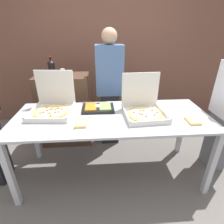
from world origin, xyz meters
TOP-DOWN VIEW (x-y plane):
  - ground_plane at (0.00, 0.00)m, footprint 16.00×16.00m
  - brick_wall_behind at (0.00, 1.70)m, footprint 10.00×0.06m
  - buffet_table at (0.00, 0.00)m, footprint 2.25×0.88m
  - pizza_box_far_right at (-0.70, 0.16)m, footprint 0.50×0.52m
  - pizza_box_near_right at (0.37, 0.02)m, footprint 0.48×0.49m
  - paper_plate_front_left at (0.85, -0.21)m, footprint 0.26×0.26m
  - paper_plate_front_right at (-0.34, -0.18)m, footprint 0.22×0.22m
  - veggie_tray at (-0.16, 0.19)m, footprint 0.39×0.28m
  - sideboard_podium at (-0.70, 0.84)m, footprint 0.79×0.46m
  - soda_bottle at (-0.83, 0.85)m, footprint 0.10×0.10m
  - soda_can_silver at (-0.64, 0.71)m, footprint 0.07×0.07m
  - person_guest_cap at (0.02, 0.76)m, footprint 0.40×0.22m

SIDE VIEW (x-z plane):
  - ground_plane at x=0.00m, z-range 0.00..0.00m
  - sideboard_podium at x=-0.70m, z-range 0.00..1.14m
  - buffet_table at x=0.00m, z-range 0.34..1.20m
  - paper_plate_front_left at x=0.85m, z-range 0.86..0.89m
  - paper_plate_front_right at x=-0.34m, z-range 0.86..0.89m
  - veggie_tray at x=-0.16m, z-range 0.86..0.91m
  - person_guest_cap at x=0.02m, z-range 0.05..1.84m
  - pizza_box_near_right at x=0.37m, z-range 0.72..1.17m
  - pizza_box_far_right at x=-0.70m, z-range 0.72..1.18m
  - soda_can_silver at x=-0.64m, z-range 1.14..1.27m
  - soda_bottle at x=-0.83m, z-range 1.12..1.40m
  - brick_wall_behind at x=0.00m, z-range 0.00..2.80m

